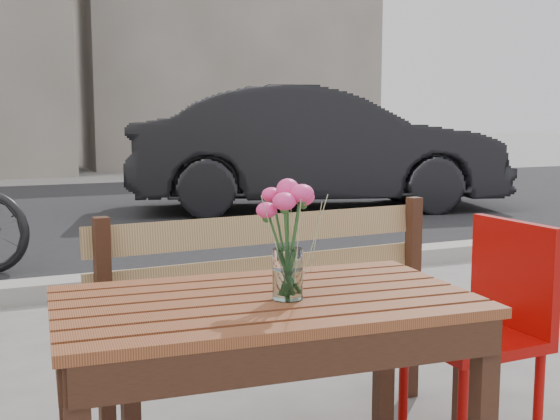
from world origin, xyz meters
The scene contains 6 objects.
street centered at (0.00, 5.06, 0.03)m, with size 30.00×8.12×0.12m.
main_table centered at (-0.23, 0.08, 0.57)m, with size 1.15×0.73×0.68m.
main_bench centered at (0.07, 0.63, 0.52)m, with size 1.39×0.48×0.85m.
red_chair centered at (0.68, 0.25, 0.46)m, with size 0.40×0.40×0.80m.
main_vase centered at (-0.19, 0.03, 0.88)m, with size 0.17×0.17×0.32m.
parked_car centered at (3.05, 6.30, 0.76)m, with size 1.61×4.62×1.52m, color black.
Camera 1 is at (-0.93, -1.61, 1.15)m, focal length 45.00 mm.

